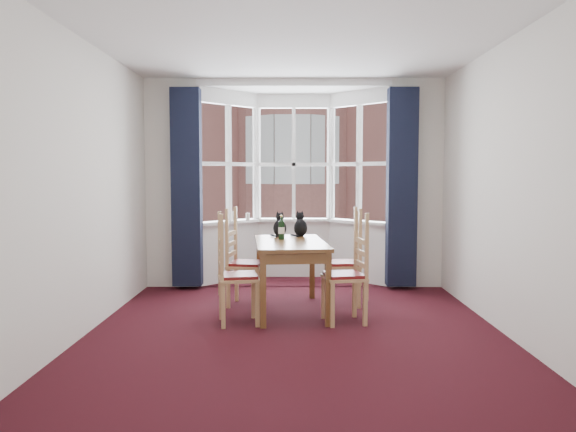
{
  "coord_description": "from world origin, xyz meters",
  "views": [
    {
      "loc": [
        -0.04,
        -5.34,
        1.52
      ],
      "look_at": [
        -0.08,
        1.05,
        1.05
      ],
      "focal_mm": 35.0,
      "sensor_mm": 36.0,
      "label": 1
    }
  ],
  "objects_px": {
    "wine_bottle": "(281,229)",
    "candle_short": "(248,217)",
    "chair_left_near": "(230,278)",
    "chair_right_far": "(350,265)",
    "chair_left_far": "(239,265)",
    "cat_left": "(280,227)",
    "dining_table": "(290,250)",
    "cat_right": "(301,226)",
    "candle_tall": "(234,216)",
    "chair_right_near": "(353,277)"
  },
  "relations": [
    {
      "from": "chair_left_far",
      "to": "cat_left",
      "type": "bearing_deg",
      "value": 19.89
    },
    {
      "from": "chair_left_near",
      "to": "candle_tall",
      "type": "xyz_separation_m",
      "value": [
        -0.18,
        2.3,
        0.46
      ]
    },
    {
      "from": "cat_right",
      "to": "chair_left_far",
      "type": "bearing_deg",
      "value": -164.41
    },
    {
      "from": "chair_right_near",
      "to": "candle_tall",
      "type": "bearing_deg",
      "value": 122.93
    },
    {
      "from": "dining_table",
      "to": "candle_tall",
      "type": "distance_m",
      "value": 1.97
    },
    {
      "from": "cat_left",
      "to": "cat_right",
      "type": "xyz_separation_m",
      "value": [
        0.25,
        0.03,
        0.0
      ]
    },
    {
      "from": "chair_left_near",
      "to": "candle_short",
      "type": "relative_size",
      "value": 8.83
    },
    {
      "from": "candle_short",
      "to": "dining_table",
      "type": "bearing_deg",
      "value": -71.45
    },
    {
      "from": "chair_left_far",
      "to": "candle_tall",
      "type": "distance_m",
      "value": 1.55
    },
    {
      "from": "cat_right",
      "to": "candle_short",
      "type": "distance_m",
      "value": 1.48
    },
    {
      "from": "dining_table",
      "to": "cat_right",
      "type": "height_order",
      "value": "cat_right"
    },
    {
      "from": "chair_right_far",
      "to": "wine_bottle",
      "type": "relative_size",
      "value": 3.34
    },
    {
      "from": "chair_left_far",
      "to": "cat_right",
      "type": "xyz_separation_m",
      "value": [
        0.72,
        0.2,
        0.43
      ]
    },
    {
      "from": "chair_left_far",
      "to": "candle_short",
      "type": "xyz_separation_m",
      "value": [
        -0.01,
        1.49,
        0.45
      ]
    },
    {
      "from": "chair_left_near",
      "to": "chair_right_far",
      "type": "distance_m",
      "value": 1.56
    },
    {
      "from": "chair_left_far",
      "to": "chair_right_far",
      "type": "bearing_deg",
      "value": 0.58
    },
    {
      "from": "chair_right_near",
      "to": "candle_tall",
      "type": "height_order",
      "value": "candle_tall"
    },
    {
      "from": "chair_right_far",
      "to": "candle_short",
      "type": "xyz_separation_m",
      "value": [
        -1.31,
        1.48,
        0.45
      ]
    },
    {
      "from": "wine_bottle",
      "to": "candle_short",
      "type": "xyz_separation_m",
      "value": [
        -0.51,
        1.63,
        0.01
      ]
    },
    {
      "from": "candle_tall",
      "to": "cat_left",
      "type": "bearing_deg",
      "value": -62.5
    },
    {
      "from": "chair_right_near",
      "to": "candle_tall",
      "type": "distance_m",
      "value": 2.69
    },
    {
      "from": "wine_bottle",
      "to": "candle_short",
      "type": "distance_m",
      "value": 1.71
    },
    {
      "from": "chair_right_near",
      "to": "cat_right",
      "type": "distance_m",
      "value": 1.18
    },
    {
      "from": "chair_left_near",
      "to": "chair_right_near",
      "type": "height_order",
      "value": "same"
    },
    {
      "from": "chair_right_far",
      "to": "cat_right",
      "type": "height_order",
      "value": "cat_right"
    },
    {
      "from": "chair_right_near",
      "to": "chair_right_far",
      "type": "bearing_deg",
      "value": 85.95
    },
    {
      "from": "cat_right",
      "to": "candle_short",
      "type": "height_order",
      "value": "cat_right"
    },
    {
      "from": "cat_left",
      "to": "cat_right",
      "type": "relative_size",
      "value": 0.98
    },
    {
      "from": "chair_left_far",
      "to": "chair_right_near",
      "type": "height_order",
      "value": "same"
    },
    {
      "from": "cat_right",
      "to": "wine_bottle",
      "type": "distance_m",
      "value": 0.41
    },
    {
      "from": "cat_left",
      "to": "candle_short",
      "type": "xyz_separation_m",
      "value": [
        -0.48,
        1.32,
        0.02
      ]
    },
    {
      "from": "dining_table",
      "to": "chair_left_far",
      "type": "relative_size",
      "value": 1.59
    },
    {
      "from": "chair_left_near",
      "to": "candle_short",
      "type": "distance_m",
      "value": 2.37
    },
    {
      "from": "chair_left_far",
      "to": "wine_bottle",
      "type": "distance_m",
      "value": 0.68
    },
    {
      "from": "dining_table",
      "to": "chair_left_far",
      "type": "bearing_deg",
      "value": 152.05
    },
    {
      "from": "chair_left_near",
      "to": "chair_left_far",
      "type": "height_order",
      "value": "same"
    },
    {
      "from": "candle_short",
      "to": "candle_tall",
      "type": "bearing_deg",
      "value": -170.98
    },
    {
      "from": "cat_right",
      "to": "candle_tall",
      "type": "distance_m",
      "value": 1.56
    },
    {
      "from": "chair_left_far",
      "to": "cat_left",
      "type": "distance_m",
      "value": 0.66
    },
    {
      "from": "chair_left_far",
      "to": "candle_short",
      "type": "bearing_deg",
      "value": 90.29
    },
    {
      "from": "dining_table",
      "to": "chair_left_far",
      "type": "xyz_separation_m",
      "value": [
        -0.6,
        0.32,
        -0.22
      ]
    },
    {
      "from": "chair_left_near",
      "to": "chair_right_far",
      "type": "relative_size",
      "value": 1.0
    },
    {
      "from": "cat_right",
      "to": "wine_bottle",
      "type": "height_order",
      "value": "cat_right"
    },
    {
      "from": "wine_bottle",
      "to": "chair_left_near",
      "type": "bearing_deg",
      "value": -126.58
    },
    {
      "from": "candle_tall",
      "to": "candle_short",
      "type": "distance_m",
      "value": 0.19
    },
    {
      "from": "chair_left_near",
      "to": "wine_bottle",
      "type": "xyz_separation_m",
      "value": [
        0.52,
        0.7,
        0.44
      ]
    },
    {
      "from": "chair_right_near",
      "to": "candle_short",
      "type": "xyz_separation_m",
      "value": [
        -1.25,
        2.25,
        0.45
      ]
    },
    {
      "from": "cat_left",
      "to": "chair_right_far",
      "type": "bearing_deg",
      "value": -10.91
    },
    {
      "from": "dining_table",
      "to": "chair_right_far",
      "type": "bearing_deg",
      "value": 25.39
    },
    {
      "from": "chair_right_far",
      "to": "candle_short",
      "type": "height_order",
      "value": "candle_short"
    }
  ]
}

